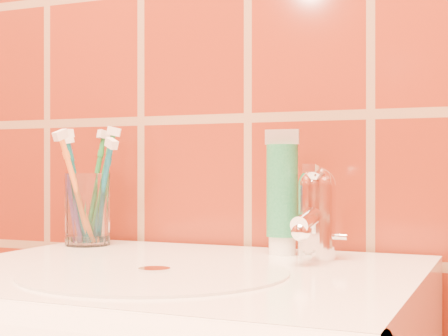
% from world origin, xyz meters
% --- Properties ---
extents(glass_tumbler, '(0.09, 0.09, 0.11)m').
position_xyz_m(glass_tumbler, '(-0.22, 1.11, 0.90)').
color(glass_tumbler, white).
rests_on(glass_tumbler, pedestal_sink).
extents(toothpaste_tube, '(0.05, 0.04, 0.17)m').
position_xyz_m(toothpaste_tube, '(0.08, 1.12, 0.93)').
color(toothpaste_tube, white).
rests_on(toothpaste_tube, pedestal_sink).
extents(faucet, '(0.05, 0.11, 0.12)m').
position_xyz_m(faucet, '(0.14, 1.09, 0.91)').
color(faucet, white).
rests_on(faucet, pedestal_sink).
extents(toothbrush_0, '(0.07, 0.10, 0.19)m').
position_xyz_m(toothbrush_0, '(-0.23, 1.13, 0.94)').
color(toothbrush_0, '#207938').
rests_on(toothbrush_0, glass_tumbler).
extents(toothbrush_1, '(0.12, 0.11, 0.17)m').
position_xyz_m(toothbrush_1, '(-0.20, 1.11, 0.93)').
color(toothbrush_1, '#0D5C74').
rests_on(toothbrush_1, glass_tumbler).
extents(toothbrush_2, '(0.07, 0.14, 0.19)m').
position_xyz_m(toothbrush_2, '(-0.22, 1.08, 0.93)').
color(toothbrush_2, orange).
rests_on(toothbrush_2, glass_tumbler).
extents(toothbrush_3, '(0.09, 0.09, 0.18)m').
position_xyz_m(toothbrush_3, '(-0.23, 1.09, 0.93)').
color(toothbrush_3, '#0C5E68').
rests_on(toothbrush_3, glass_tumbler).
extents(toothbrush_4, '(0.10, 0.09, 0.19)m').
position_xyz_m(toothbrush_4, '(-0.21, 1.13, 0.94)').
color(toothbrush_4, '#207A3B').
rests_on(toothbrush_4, glass_tumbler).
extents(toothbrush_5, '(0.09, 0.08, 0.18)m').
position_xyz_m(toothbrush_5, '(-0.24, 1.11, 0.94)').
color(toothbrush_5, '#664089').
rests_on(toothbrush_5, glass_tumbler).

